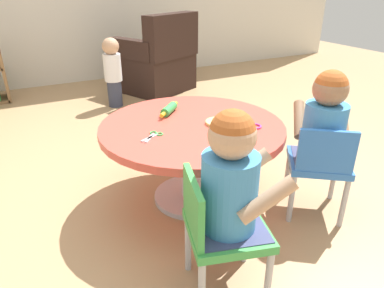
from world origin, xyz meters
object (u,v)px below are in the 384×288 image
object	(u,v)px
craft_table	(192,141)
armchair_dark	(157,63)
child_chair_left	(219,229)
rolling_pin	(169,109)
child_chair_right	(319,164)
toddler_standing	(113,71)
seated_child_right	(325,120)
seated_child_left	(231,177)
craft_scissors	(154,135)

from	to	relation	value
craft_table	armchair_dark	distance (m)	2.26
child_chair_left	rolling_pin	size ratio (longest dim) A/B	2.98
craft_table	child_chair_right	xyz separation A→B (m)	(0.52, -0.43, -0.07)
craft_table	child_chair_right	world-z (taller)	child_chair_right
rolling_pin	craft_table	bearing A→B (deg)	-79.22
armchair_dark	toddler_standing	world-z (taller)	armchair_dark
craft_table	toddler_standing	world-z (taller)	toddler_standing
seated_child_right	toddler_standing	xyz separation A→B (m)	(-0.46, 2.23, -0.17)
seated_child_right	rolling_pin	distance (m)	0.84
toddler_standing	craft_table	bearing A→B (deg)	-92.71
craft_table	seated_child_left	size ratio (longest dim) A/B	1.94
child_chair_right	toddler_standing	size ratio (longest dim) A/B	0.80
seated_child_left	seated_child_right	xyz separation A→B (m)	(0.72, 0.25, 0.00)
seated_child_left	craft_scissors	xyz separation A→B (m)	(-0.06, 0.60, -0.06)
seated_child_left	toddler_standing	size ratio (longest dim) A/B	0.76
armchair_dark	craft_scissors	size ratio (longest dim) A/B	6.79
child_chair_right	rolling_pin	distance (m)	0.87
craft_table	child_chair_left	world-z (taller)	child_chair_left
toddler_standing	craft_scissors	xyz separation A→B (m)	(-0.33, -1.88, 0.11)
seated_child_right	toddler_standing	world-z (taller)	seated_child_right
craft_table	toddler_standing	bearing A→B (deg)	87.29
child_chair_right	craft_scissors	xyz separation A→B (m)	(-0.76, 0.38, 0.17)
craft_table	toddler_standing	xyz separation A→B (m)	(0.09, 1.83, -0.01)
toddler_standing	craft_scissors	distance (m)	1.91
child_chair_right	toddler_standing	bearing A→B (deg)	100.85
seated_child_right	toddler_standing	distance (m)	2.28
toddler_standing	child_chair_left	bearing A→B (deg)	-97.05
child_chair_right	armchair_dark	size ratio (longest dim) A/B	0.57
craft_table	armchair_dark	xyz separation A→B (m)	(0.68, 2.15, -0.06)
seated_child_left	craft_scissors	bearing A→B (deg)	95.78
toddler_standing	craft_scissors	bearing A→B (deg)	-99.89
rolling_pin	child_chair_right	bearing A→B (deg)	-48.86
child_chair_right	armchair_dark	world-z (taller)	armchair_dark
child_chair_right	seated_child_right	bearing A→B (deg)	53.24
seated_child_left	seated_child_right	world-z (taller)	same
child_chair_left	rolling_pin	xyz separation A→B (m)	(0.18, 0.85, 0.19)
armchair_dark	craft_scissors	world-z (taller)	armchair_dark
craft_table	seated_child_left	distance (m)	0.69
craft_table	child_chair_left	xyz separation A→B (m)	(-0.22, -0.64, -0.07)
rolling_pin	seated_child_right	bearing A→B (deg)	-46.21
seated_child_left	rolling_pin	xyz separation A→B (m)	(0.14, 0.86, -0.04)
child_chair_left	craft_scissors	xyz separation A→B (m)	(-0.02, 0.59, 0.17)
seated_child_left	rolling_pin	bearing A→B (deg)	80.72
seated_child_right	child_chair_left	bearing A→B (deg)	-162.54
child_chair_right	seated_child_right	xyz separation A→B (m)	(0.02, 0.03, 0.23)
armchair_dark	rolling_pin	distance (m)	2.08
child_chair_left	toddler_standing	distance (m)	2.49
armchair_dark	craft_scissors	distance (m)	2.39
seated_child_right	craft_scissors	distance (m)	0.86
seated_child_right	rolling_pin	size ratio (longest dim) A/B	2.83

